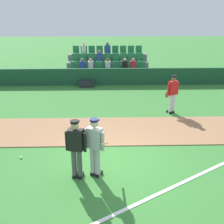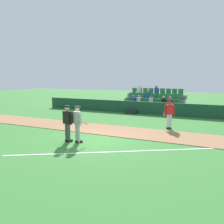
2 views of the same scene
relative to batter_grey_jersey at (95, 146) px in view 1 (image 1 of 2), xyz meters
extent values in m
plane|color=#387A33|center=(0.48, 0.75, -0.97)|extent=(80.00, 80.00, 0.00)
cube|color=#9E704C|center=(0.48, 3.02, -0.95)|extent=(28.00, 2.58, 0.03)
cube|color=white|center=(3.48, 0.25, -0.96)|extent=(10.27, 6.37, 0.01)
cube|color=#19472D|center=(0.48, 9.79, -0.45)|extent=(20.00, 0.16, 1.04)
cube|color=slate|center=(0.48, 11.67, -0.82)|extent=(5.55, 2.95, 0.30)
cube|color=slate|center=(0.48, 10.82, -0.47)|extent=(5.45, 0.85, 0.40)
cube|color=#237542|center=(-1.72, 10.72, -0.22)|extent=(0.44, 0.40, 0.08)
cube|color=#237542|center=(-1.72, 10.94, 0.03)|extent=(0.44, 0.08, 0.50)
cube|color=#237542|center=(-1.17, 10.72, -0.22)|extent=(0.44, 0.40, 0.08)
cube|color=#237542|center=(-1.17, 10.94, 0.03)|extent=(0.44, 0.08, 0.50)
cube|color=#263F99|center=(-1.17, 10.77, 0.08)|extent=(0.32, 0.22, 0.52)
sphere|color=#9E7051|center=(-1.17, 10.77, 0.43)|extent=(0.20, 0.20, 0.20)
cube|color=#237542|center=(-0.62, 10.72, -0.22)|extent=(0.44, 0.40, 0.08)
cube|color=#237542|center=(-0.62, 10.94, 0.03)|extent=(0.44, 0.08, 0.50)
cube|color=silver|center=(-0.62, 10.77, 0.08)|extent=(0.32, 0.22, 0.52)
sphere|color=tan|center=(-0.62, 10.77, 0.43)|extent=(0.20, 0.20, 0.20)
cube|color=#237542|center=(-0.07, 10.72, -0.22)|extent=(0.44, 0.40, 0.08)
cube|color=#237542|center=(-0.07, 10.94, 0.03)|extent=(0.44, 0.08, 0.50)
cube|color=#237542|center=(0.48, 10.72, -0.22)|extent=(0.44, 0.40, 0.08)
cube|color=#237542|center=(0.48, 10.94, 0.03)|extent=(0.44, 0.08, 0.50)
cube|color=silver|center=(0.48, 10.77, 0.08)|extent=(0.32, 0.22, 0.52)
sphere|color=brown|center=(0.48, 10.77, 0.43)|extent=(0.20, 0.20, 0.20)
cube|color=#237542|center=(1.03, 10.72, -0.22)|extent=(0.44, 0.40, 0.08)
cube|color=#237542|center=(1.03, 10.94, 0.03)|extent=(0.44, 0.08, 0.50)
cube|color=#237542|center=(1.58, 10.72, -0.22)|extent=(0.44, 0.40, 0.08)
cube|color=#237542|center=(1.58, 10.94, 0.03)|extent=(0.44, 0.08, 0.50)
cube|color=black|center=(1.58, 10.77, 0.08)|extent=(0.32, 0.22, 0.52)
sphere|color=beige|center=(1.58, 10.77, 0.43)|extent=(0.20, 0.20, 0.20)
cube|color=#237542|center=(2.13, 10.72, -0.22)|extent=(0.44, 0.40, 0.08)
cube|color=#237542|center=(2.13, 10.94, 0.03)|extent=(0.44, 0.08, 0.50)
cube|color=red|center=(2.13, 10.77, 0.08)|extent=(0.32, 0.22, 0.52)
sphere|color=tan|center=(2.13, 10.77, 0.43)|extent=(0.20, 0.20, 0.20)
cube|color=#237542|center=(2.68, 10.72, -0.22)|extent=(0.44, 0.40, 0.08)
cube|color=#237542|center=(2.68, 10.94, 0.03)|extent=(0.44, 0.08, 0.50)
cube|color=slate|center=(0.48, 11.67, -0.07)|extent=(5.45, 0.85, 0.40)
cube|color=#237542|center=(-1.72, 11.57, 0.18)|extent=(0.44, 0.40, 0.08)
cube|color=#237542|center=(-1.72, 11.79, 0.43)|extent=(0.44, 0.08, 0.50)
cube|color=#237542|center=(-1.17, 11.57, 0.18)|extent=(0.44, 0.40, 0.08)
cube|color=#237542|center=(-1.17, 11.79, 0.43)|extent=(0.44, 0.08, 0.50)
cube|color=#237542|center=(-0.62, 11.57, 0.18)|extent=(0.44, 0.40, 0.08)
cube|color=#237542|center=(-0.62, 11.79, 0.43)|extent=(0.44, 0.08, 0.50)
cube|color=#237542|center=(-0.07, 11.57, 0.18)|extent=(0.44, 0.40, 0.08)
cube|color=#237542|center=(-0.07, 11.79, 0.43)|extent=(0.44, 0.08, 0.50)
cube|color=#263F99|center=(-0.07, 11.62, 0.48)|extent=(0.32, 0.22, 0.52)
sphere|color=#9E7051|center=(-0.07, 11.62, 0.83)|extent=(0.20, 0.20, 0.20)
cube|color=#237542|center=(0.48, 11.57, 0.18)|extent=(0.44, 0.40, 0.08)
cube|color=#237542|center=(0.48, 11.79, 0.43)|extent=(0.44, 0.08, 0.50)
cube|color=#237542|center=(1.03, 11.57, 0.18)|extent=(0.44, 0.40, 0.08)
cube|color=#237542|center=(1.03, 11.79, 0.43)|extent=(0.44, 0.08, 0.50)
cube|color=#237542|center=(1.58, 11.57, 0.18)|extent=(0.44, 0.40, 0.08)
cube|color=#237542|center=(1.58, 11.79, 0.43)|extent=(0.44, 0.08, 0.50)
cube|color=#237542|center=(2.13, 11.57, 0.18)|extent=(0.44, 0.40, 0.08)
cube|color=#237542|center=(2.13, 11.79, 0.43)|extent=(0.44, 0.08, 0.50)
cube|color=#237542|center=(2.68, 11.57, 0.18)|extent=(0.44, 0.40, 0.08)
cube|color=#237542|center=(2.68, 11.79, 0.43)|extent=(0.44, 0.08, 0.50)
cube|color=slate|center=(0.48, 12.52, 0.33)|extent=(5.45, 0.85, 0.40)
cube|color=#237542|center=(-1.72, 12.42, 0.58)|extent=(0.44, 0.40, 0.08)
cube|color=#237542|center=(-1.72, 12.64, 0.83)|extent=(0.44, 0.08, 0.50)
cube|color=#237542|center=(-1.17, 12.42, 0.58)|extent=(0.44, 0.40, 0.08)
cube|color=#237542|center=(-1.17, 12.64, 0.83)|extent=(0.44, 0.08, 0.50)
cube|color=silver|center=(-1.17, 12.47, 0.88)|extent=(0.32, 0.22, 0.52)
sphere|color=beige|center=(-1.17, 12.47, 1.23)|extent=(0.20, 0.20, 0.20)
cube|color=#237542|center=(-0.62, 12.42, 0.58)|extent=(0.44, 0.40, 0.08)
cube|color=#237542|center=(-0.62, 12.64, 0.83)|extent=(0.44, 0.08, 0.50)
cube|color=#237542|center=(-0.07, 12.42, 0.58)|extent=(0.44, 0.40, 0.08)
cube|color=#237542|center=(-0.07, 12.64, 0.83)|extent=(0.44, 0.08, 0.50)
cube|color=#237542|center=(0.48, 12.42, 0.58)|extent=(0.44, 0.40, 0.08)
cube|color=#237542|center=(0.48, 12.64, 0.83)|extent=(0.44, 0.08, 0.50)
cube|color=#263F99|center=(0.48, 12.47, 0.88)|extent=(0.32, 0.22, 0.52)
sphere|color=brown|center=(0.48, 12.47, 1.23)|extent=(0.20, 0.20, 0.20)
cube|color=#237542|center=(1.03, 12.42, 0.58)|extent=(0.44, 0.40, 0.08)
cube|color=#237542|center=(1.03, 12.64, 0.83)|extent=(0.44, 0.08, 0.50)
cube|color=#237542|center=(1.58, 12.42, 0.58)|extent=(0.44, 0.40, 0.08)
cube|color=#237542|center=(1.58, 12.64, 0.83)|extent=(0.44, 0.08, 0.50)
cube|color=#237542|center=(2.13, 12.42, 0.58)|extent=(0.44, 0.40, 0.08)
cube|color=#237542|center=(2.13, 12.64, 0.83)|extent=(0.44, 0.08, 0.50)
cube|color=#237542|center=(2.68, 12.42, 0.58)|extent=(0.44, 0.40, 0.08)
cube|color=#237542|center=(2.68, 12.64, 0.83)|extent=(0.44, 0.08, 0.50)
cylinder|color=#B2B2B2|center=(-0.08, 0.04, -0.52)|extent=(0.14, 0.14, 0.90)
cylinder|color=#B2B2B2|center=(0.06, -0.04, -0.52)|extent=(0.14, 0.14, 0.90)
cube|color=black|center=(-0.05, 0.09, -0.92)|extent=(0.23, 0.29, 0.10)
cube|color=black|center=(0.09, 0.01, -0.92)|extent=(0.23, 0.29, 0.10)
cube|color=#B2B2B2|center=(-0.01, 0.00, 0.23)|extent=(0.46, 0.38, 0.60)
cylinder|color=#B2B2B2|center=(-0.23, 0.11, 0.18)|extent=(0.09, 0.09, 0.55)
cylinder|color=#B2B2B2|center=(0.21, -0.12, 0.18)|extent=(0.09, 0.09, 0.55)
sphere|color=beige|center=(-0.01, 0.00, 0.66)|extent=(0.22, 0.22, 0.22)
cylinder|color=#191E4C|center=(-0.01, 0.00, 0.76)|extent=(0.23, 0.23, 0.06)
cube|color=#191E4C|center=(0.04, 0.09, 0.73)|extent=(0.22, 0.19, 0.02)
cylinder|color=tan|center=(0.26, -0.03, 0.08)|extent=(0.21, 0.79, 0.41)
cylinder|color=#4C4C4C|center=(-0.59, -0.08, -0.52)|extent=(0.14, 0.14, 0.90)
cylinder|color=#4C4C4C|center=(-0.43, -0.11, -0.52)|extent=(0.14, 0.14, 0.90)
cube|color=black|center=(-0.58, -0.02, -0.92)|extent=(0.17, 0.28, 0.10)
cube|color=black|center=(-0.42, -0.06, -0.92)|extent=(0.17, 0.28, 0.10)
cube|color=black|center=(-0.51, -0.10, 0.23)|extent=(0.44, 0.30, 0.60)
cylinder|color=black|center=(-0.76, -0.05, 0.18)|extent=(0.09, 0.09, 0.55)
cylinder|color=black|center=(-0.27, -0.15, 0.18)|extent=(0.09, 0.09, 0.55)
sphere|color=tan|center=(-0.51, -0.10, 0.66)|extent=(0.22, 0.22, 0.22)
cylinder|color=black|center=(-0.51, -0.10, 0.76)|extent=(0.23, 0.23, 0.06)
cube|color=black|center=(-0.49, 0.00, 0.73)|extent=(0.20, 0.15, 0.02)
cube|color=black|center=(-0.49, 0.03, 0.23)|extent=(0.45, 0.17, 0.56)
cylinder|color=silver|center=(3.23, 4.82, -0.52)|extent=(0.14, 0.14, 0.90)
cylinder|color=silver|center=(3.37, 4.88, -0.52)|extent=(0.14, 0.14, 0.90)
cube|color=black|center=(3.20, 4.87, -0.92)|extent=(0.21, 0.29, 0.10)
cube|color=black|center=(3.35, 4.93, -0.92)|extent=(0.21, 0.29, 0.10)
cube|color=red|center=(3.30, 4.85, 0.23)|extent=(0.45, 0.36, 0.60)
cylinder|color=red|center=(3.07, 4.75, 0.18)|extent=(0.09, 0.09, 0.55)
cylinder|color=red|center=(3.53, 4.95, 0.18)|extent=(0.09, 0.09, 0.55)
sphere|color=brown|center=(3.30, 4.85, 0.66)|extent=(0.22, 0.22, 0.22)
cylinder|color=black|center=(3.30, 4.85, 0.76)|extent=(0.23, 0.23, 0.06)
cube|color=black|center=(3.26, 4.94, 0.73)|extent=(0.21, 0.18, 0.02)
ellipsoid|color=brown|center=(3.03, 4.78, -0.07)|extent=(0.23, 0.19, 0.28)
sphere|color=white|center=(-2.42, 1.00, -0.93)|extent=(0.07, 0.07, 0.07)
cube|color=#232328|center=(-0.83, 9.34, -0.79)|extent=(0.90, 0.36, 0.36)
camera|label=1|loc=(0.29, -6.57, 3.52)|focal=43.21mm
camera|label=2|loc=(6.12, -9.14, 2.14)|focal=37.72mm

